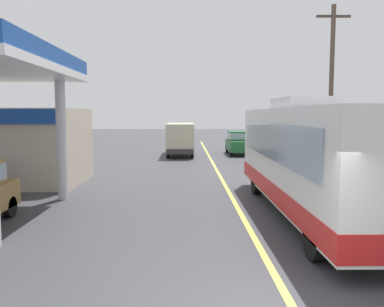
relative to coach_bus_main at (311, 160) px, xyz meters
The scene contains 6 objects.
ground 13.72m from the coach_bus_main, 99.11° to the left, with size 120.00×120.00×0.00m, color #38383D.
lane_divider_stripe 8.87m from the coach_bus_main, 104.33° to the left, with size 0.16×50.00×0.01m, color #D8CC4C.
coach_bus_main is the anchor object (origin of this frame).
minibus_opposing_lane 18.99m from the coach_bus_main, 103.14° to the left, with size 2.04×6.13×2.44m.
car_trailing_behind_bus 18.95m from the coach_bus_main, 89.26° to the left, with size 1.70×4.20×1.82m.
utility_pole_roadside 10.36m from the coach_bus_main, 67.13° to the left, with size 1.80×0.24×8.86m.
Camera 1 is at (-1.74, -5.64, 3.14)m, focal length 37.28 mm.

